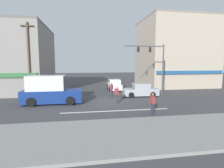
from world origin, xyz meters
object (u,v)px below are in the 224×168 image
object	(u,v)px
box_truck_crossing_rightbound	(50,91)
pedestrian_mid_crossing	(117,94)
traffic_light_mast	(155,61)
pedestrian_foreground_with_bag	(152,102)
pedestrian_far_side	(112,89)
utility_pole_near_left	(29,59)
sedan_crossing_leftbound	(140,90)
sedan_approaching_near	(114,85)

from	to	relation	value
box_truck_crossing_rightbound	pedestrian_mid_crossing	distance (m)	6.46
traffic_light_mast	pedestrian_foreground_with_bag	size ratio (longest dim) A/B	3.71
pedestrian_far_side	utility_pole_near_left	bearing A→B (deg)	174.97
traffic_light_mast	pedestrian_foreground_with_bag	distance (m)	9.03
utility_pole_near_left	sedan_crossing_leftbound	size ratio (longest dim) A/B	2.01
sedan_approaching_near	pedestrian_mid_crossing	bearing A→B (deg)	-98.70
utility_pole_near_left	pedestrian_foreground_with_bag	xyz separation A→B (m)	(11.15, -8.61, -3.41)
traffic_light_mast	pedestrian_far_side	xyz separation A→B (m)	(-5.35, 0.10, -3.23)
utility_pole_near_left	traffic_light_mast	bearing A→B (deg)	-3.59
box_truck_crossing_rightbound	pedestrian_foreground_with_bag	world-z (taller)	box_truck_crossing_rightbound
utility_pole_near_left	pedestrian_mid_crossing	bearing A→B (deg)	-24.88
utility_pole_near_left	sedan_approaching_near	world-z (taller)	utility_pole_near_left
sedan_approaching_near	pedestrian_mid_crossing	size ratio (longest dim) A/B	2.48
sedan_approaching_near	pedestrian_mid_crossing	xyz separation A→B (m)	(-1.34, -8.76, 0.24)
sedan_approaching_near	utility_pole_near_left	bearing A→B (deg)	-156.93
traffic_light_mast	pedestrian_mid_crossing	distance (m)	7.12
sedan_crossing_leftbound	pedestrian_mid_crossing	distance (m)	4.71
pedestrian_far_side	sedan_approaching_near	bearing A→B (deg)	76.31
pedestrian_mid_crossing	pedestrian_far_side	distance (m)	3.46
traffic_light_mast	pedestrian_foreground_with_bag	world-z (taller)	traffic_light_mast
traffic_light_mast	box_truck_crossing_rightbound	world-z (taller)	traffic_light_mast
box_truck_crossing_rightbound	pedestrian_mid_crossing	size ratio (longest dim) A/B	3.36
pedestrian_far_side	pedestrian_mid_crossing	bearing A→B (deg)	-90.81
box_truck_crossing_rightbound	pedestrian_foreground_with_bag	xyz separation A→B (m)	(8.34, -5.15, -0.30)
traffic_light_mast	sedan_crossing_leftbound	distance (m)	3.95
sedan_crossing_leftbound	pedestrian_far_side	xyz separation A→B (m)	(-3.46, 0.32, 0.24)
box_truck_crossing_rightbound	pedestrian_foreground_with_bag	size ratio (longest dim) A/B	3.36
sedan_crossing_leftbound	pedestrian_far_side	distance (m)	3.49
traffic_light_mast	pedestrian_foreground_with_bag	bearing A→B (deg)	-114.16
utility_pole_near_left	pedestrian_far_side	size ratio (longest dim) A/B	5.05
pedestrian_foreground_with_bag	pedestrian_far_side	xyz separation A→B (m)	(-1.90, 7.80, -0.00)
box_truck_crossing_rightbound	sedan_crossing_leftbound	size ratio (longest dim) A/B	1.34
box_truck_crossing_rightbound	utility_pole_near_left	bearing A→B (deg)	128.98
sedan_crossing_leftbound	pedestrian_foreground_with_bag	distance (m)	7.64
utility_pole_near_left	pedestrian_foreground_with_bag	bearing A→B (deg)	-37.68
box_truck_crossing_rightbound	sedan_approaching_near	size ratio (longest dim) A/B	1.35
box_truck_crossing_rightbound	sedan_crossing_leftbound	world-z (taller)	box_truck_crossing_rightbound
traffic_light_mast	sedan_approaching_near	xyz separation A→B (m)	(-4.05, 5.41, -3.46)
sedan_approaching_near	pedestrian_foreground_with_bag	bearing A→B (deg)	-87.36
sedan_crossing_leftbound	pedestrian_foreground_with_bag	size ratio (longest dim) A/B	2.51
sedan_approaching_near	pedestrian_far_side	size ratio (longest dim) A/B	2.48
traffic_light_mast	pedestrian_mid_crossing	xyz separation A→B (m)	(-5.40, -3.35, -3.23)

